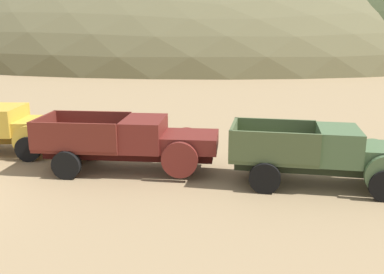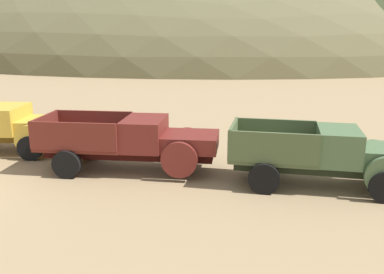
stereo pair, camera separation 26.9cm
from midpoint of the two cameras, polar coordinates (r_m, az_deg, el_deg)
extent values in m
ellipsoid|color=brown|center=(79.97, -2.61, 10.76)|extent=(98.32, 73.68, 32.94)
cube|color=gold|center=(18.01, -19.57, 1.39)|extent=(2.24, 2.12, 0.55)
cube|color=#B7B2A8|center=(17.70, -16.84, 1.31)|extent=(0.31, 1.22, 0.44)
cylinder|color=gold|center=(17.23, -21.53, -0.55)|extent=(1.21, 0.40, 1.20)
cylinder|color=gold|center=(19.14, -19.08, 1.07)|extent=(1.21, 0.40, 1.20)
cube|color=gold|center=(18.64, -24.46, 2.13)|extent=(1.78, 2.28, 1.05)
cube|color=black|center=(18.33, -22.73, 2.79)|extent=(0.37, 1.72, 0.59)
cylinder|color=black|center=(17.25, -21.52, -1.50)|extent=(1.00, 0.45, 0.96)
cylinder|color=black|center=(19.26, -18.95, 0.30)|extent=(1.00, 0.45, 0.96)
cube|color=black|center=(15.15, -8.95, -2.06)|extent=(5.99, 1.66, 0.36)
cube|color=maroon|center=(14.63, -0.73, -0.61)|extent=(2.06, 1.94, 0.55)
cube|color=#B7B2A8|center=(14.56, 2.68, -0.81)|extent=(0.22, 1.19, 0.44)
cylinder|color=maroon|center=(13.78, -2.24, -3.11)|extent=(1.21, 0.32, 1.20)
cylinder|color=maroon|center=(15.73, -1.21, -0.88)|extent=(1.21, 0.32, 1.20)
cube|color=maroon|center=(14.83, -6.96, 0.49)|extent=(1.59, 2.14, 1.05)
cube|color=black|center=(14.66, -4.63, 1.23)|extent=(0.25, 1.68, 0.59)
cube|color=maroon|center=(15.57, -14.76, -1.00)|extent=(3.21, 2.41, 0.12)
cube|color=maroon|center=(14.50, -16.30, -0.03)|extent=(2.98, 0.45, 0.95)
cube|color=maroon|center=(16.39, -13.63, 1.76)|extent=(2.98, 0.45, 0.95)
cube|color=maroon|center=(16.00, -19.69, 1.02)|extent=(0.34, 2.07, 0.95)
cylinder|color=black|center=(15.86, -1.18, -1.81)|extent=(0.99, 0.39, 0.96)
cylinder|color=black|center=(14.81, -17.00, -3.63)|extent=(0.99, 0.39, 0.96)
cylinder|color=black|center=(16.74, -14.19, -1.39)|extent=(0.99, 0.39, 0.96)
cube|color=#232B1B|center=(14.13, 16.23, -3.66)|extent=(5.40, 1.09, 0.36)
cylinder|color=#47603D|center=(15.30, 22.48, -2.43)|extent=(1.20, 0.22, 1.20)
cube|color=#47603D|center=(14.00, 18.50, -0.99)|extent=(1.30, 1.93, 1.05)
cube|color=black|center=(14.04, 20.82, -0.26)|extent=(0.10, 1.60, 0.59)
cube|color=#495735|center=(13.99, 10.29, -2.47)|extent=(2.77, 2.06, 0.12)
cube|color=#495735|center=(12.89, 10.33, -1.43)|extent=(2.72, 0.18, 0.95)
cube|color=#495735|center=(14.80, 10.43, 0.60)|extent=(2.72, 0.18, 0.95)
cube|color=#495735|center=(13.91, 5.02, -0.10)|extent=(0.16, 1.98, 0.95)
cylinder|color=black|center=(15.43, 22.34, -3.38)|extent=(0.97, 0.31, 0.96)
cylinder|color=black|center=(13.14, 9.16, -5.45)|extent=(0.97, 0.31, 0.96)
cylinder|color=black|center=(15.09, 9.41, -2.85)|extent=(0.97, 0.31, 0.96)
ellipsoid|color=#5B8E42|center=(20.19, 18.13, 0.39)|extent=(1.24, 1.12, 1.00)
ellipsoid|color=#5B8E42|center=(20.27, 18.79, 0.18)|extent=(0.88, 0.79, 0.73)
camera|label=1|loc=(0.13, -90.54, -0.14)|focal=39.75mm
camera|label=2|loc=(0.13, 89.46, 0.14)|focal=39.75mm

